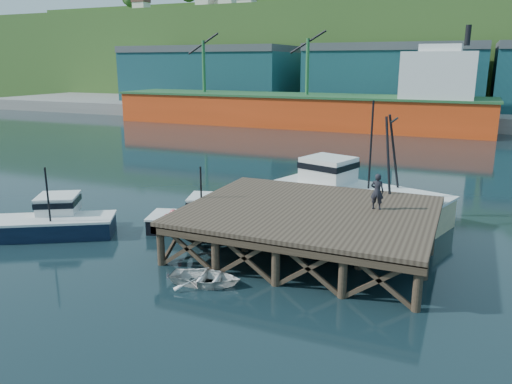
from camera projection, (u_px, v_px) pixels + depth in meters
The scene contains 12 objects.
ground at pixel (213, 234), 27.38m from camera, with size 300.00×300.00×0.00m, color black.
wharf at pixel (309, 213), 24.63m from camera, with size 12.00×10.00×2.62m.
far_quay at pixel (397, 110), 89.38m from camera, with size 160.00×40.00×2.00m, color gray.
warehouse_left at pixel (211, 77), 96.93m from camera, with size 32.00×16.00×9.00m, color #194D52.
warehouse_mid at pixel (395, 79), 83.55m from camera, with size 28.00×16.00×9.00m, color #194D52.
cargo_ship at pixel (317, 104), 72.47m from camera, with size 55.50×10.00×13.75m.
hillside at pixel (419, 54), 113.54m from camera, with size 220.00×50.00×22.00m, color #2D511E.
boat_navy at pixel (56, 220), 27.19m from camera, with size 6.58×5.13×3.93m.
boat_black at pixel (205, 218), 27.96m from camera, with size 6.55×5.43×3.81m.
trawler at pixel (356, 193), 30.33m from camera, with size 11.16×6.82×7.04m.
dinghy at pixel (206, 278), 21.10m from camera, with size 2.17×3.03×0.63m, color silver.
dockworker at pixel (377, 191), 24.41m from camera, with size 0.65×0.43×1.79m, color black.
Camera 1 is at (12.42, -22.88, 9.12)m, focal length 35.00 mm.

